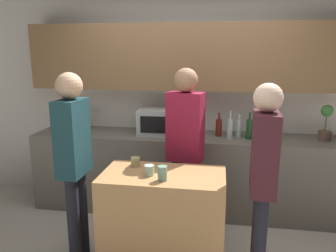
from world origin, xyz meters
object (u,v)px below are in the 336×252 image
at_px(person_left, 185,140).
at_px(person_center, 263,170).
at_px(bottle_5, 271,130).
at_px(cup_1, 135,162).
at_px(person_right, 73,153).
at_px(potted_plant, 326,123).
at_px(microwave, 161,121).
at_px(bottle_3, 249,129).
at_px(bottle_0, 219,127).
at_px(cup_2, 162,173).
at_px(cup_0, 149,170).
at_px(bottle_4, 261,129).
at_px(toaster, 78,123).
at_px(bottle_1, 230,128).
at_px(bottle_2, 239,129).

distance_m(person_left, person_center, 0.89).
relative_size(bottle_5, cup_1, 2.81).
bearing_deg(person_right, cup_1, 103.50).
bearing_deg(cup_1, bottle_5, 39.72).
distance_m(potted_plant, person_center, 1.51).
bearing_deg(potted_plant, microwave, -179.95).
xyz_separation_m(bottle_3, person_center, (0.01, -1.18, -0.05)).
xyz_separation_m(person_left, person_right, (-0.92, -0.52, -0.01)).
distance_m(bottle_0, cup_1, 1.30).
bearing_deg(person_center, potted_plant, -29.11).
bearing_deg(person_right, person_center, 89.24).
height_order(cup_2, person_left, person_left).
relative_size(potted_plant, cup_0, 4.67).
height_order(microwave, bottle_4, microwave).
bearing_deg(bottle_3, bottle_5, 16.93).
bearing_deg(bottle_0, bottle_3, -13.62).
bearing_deg(cup_0, toaster, 132.90).
distance_m(microwave, bottle_3, 1.02).
distance_m(microwave, bottle_4, 1.16).
bearing_deg(person_center, toaster, 61.98).
relative_size(potted_plant, bottle_5, 1.68).
height_order(bottle_5, person_center, person_center).
height_order(toaster, bottle_1, bottle_1).
xyz_separation_m(potted_plant, cup_1, (-1.87, -1.09, -0.19)).
height_order(bottle_4, bottle_5, bottle_4).
bearing_deg(bottle_5, toaster, 179.74).
bearing_deg(bottle_2, cup_0, -121.86).
relative_size(cup_0, person_right, 0.05).
bearing_deg(bottle_0, cup_0, -113.33).
height_order(potted_plant, bottle_3, potted_plant).
bearing_deg(cup_2, bottle_1, 66.48).
distance_m(toaster, cup_2, 1.89).
bearing_deg(person_left, bottle_3, -124.89).
bearing_deg(cup_0, bottle_3, 53.25).
relative_size(bottle_2, bottle_3, 0.88).
xyz_separation_m(microwave, bottle_3, (1.02, -0.09, -0.03)).
height_order(toaster, bottle_0, bottle_0).
xyz_separation_m(bottle_0, cup_0, (-0.55, -1.27, -0.09)).
xyz_separation_m(bottle_2, cup_0, (-0.77, -1.24, -0.09)).
height_order(potted_plant, person_right, person_right).
height_order(bottle_5, cup_0, bottle_5).
height_order(toaster, person_left, person_left).
bearing_deg(person_center, bottle_1, 14.49).
bearing_deg(person_right, bottle_1, 130.52).
distance_m(cup_1, person_right, 0.54).
height_order(bottle_0, bottle_2, bottle_0).
xyz_separation_m(microwave, person_left, (0.36, -0.68, -0.03)).
bearing_deg(microwave, cup_2, -79.25).
distance_m(bottle_4, bottle_5, 0.12).
relative_size(microwave, cup_0, 6.14).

